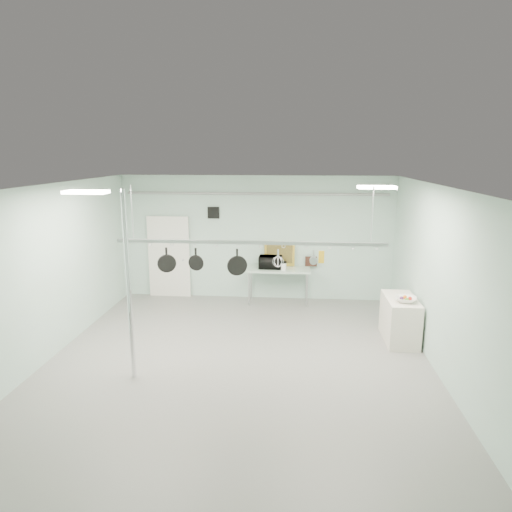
# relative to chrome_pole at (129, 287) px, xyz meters

# --- Properties ---
(floor) EXTENTS (8.00, 8.00, 0.00)m
(floor) POSITION_rel_chrome_pole_xyz_m (1.70, 0.60, -1.60)
(floor) COLOR gray
(floor) RESTS_ON ground
(ceiling) EXTENTS (7.00, 8.00, 0.02)m
(ceiling) POSITION_rel_chrome_pole_xyz_m (1.70, 0.60, 1.59)
(ceiling) COLOR silver
(ceiling) RESTS_ON back_wall
(back_wall) EXTENTS (7.00, 0.02, 3.20)m
(back_wall) POSITION_rel_chrome_pole_xyz_m (1.70, 4.59, 0.00)
(back_wall) COLOR silver
(back_wall) RESTS_ON floor
(right_wall) EXTENTS (0.02, 8.00, 3.20)m
(right_wall) POSITION_rel_chrome_pole_xyz_m (5.19, 0.60, 0.00)
(right_wall) COLOR silver
(right_wall) RESTS_ON floor
(door) EXTENTS (1.10, 0.10, 2.20)m
(door) POSITION_rel_chrome_pole_xyz_m (-0.60, 4.54, -0.55)
(door) COLOR silver
(door) RESTS_ON floor
(wall_vent) EXTENTS (0.30, 0.04, 0.30)m
(wall_vent) POSITION_rel_chrome_pole_xyz_m (0.60, 4.57, 0.65)
(wall_vent) COLOR black
(wall_vent) RESTS_ON back_wall
(conduit_pipe) EXTENTS (6.60, 0.07, 0.07)m
(conduit_pipe) POSITION_rel_chrome_pole_xyz_m (1.70, 4.50, 1.15)
(conduit_pipe) COLOR gray
(conduit_pipe) RESTS_ON back_wall
(chrome_pole) EXTENTS (0.08, 0.08, 3.20)m
(chrome_pole) POSITION_rel_chrome_pole_xyz_m (0.00, 0.00, 0.00)
(chrome_pole) COLOR silver
(chrome_pole) RESTS_ON floor
(prep_table) EXTENTS (1.60, 0.70, 0.91)m
(prep_table) POSITION_rel_chrome_pole_xyz_m (2.30, 4.20, -0.77)
(prep_table) COLOR #A0BCA9
(prep_table) RESTS_ON floor
(side_cabinet) EXTENTS (0.60, 1.20, 0.90)m
(side_cabinet) POSITION_rel_chrome_pole_xyz_m (4.85, 2.00, -1.15)
(side_cabinet) COLOR silver
(side_cabinet) RESTS_ON floor
(pot_rack) EXTENTS (4.80, 0.06, 1.00)m
(pot_rack) POSITION_rel_chrome_pole_xyz_m (1.90, 0.90, 0.63)
(pot_rack) COLOR #B7B7BC
(pot_rack) RESTS_ON ceiling
(light_panel_left) EXTENTS (0.65, 0.30, 0.05)m
(light_panel_left) POSITION_rel_chrome_pole_xyz_m (-0.50, -0.20, 1.56)
(light_panel_left) COLOR white
(light_panel_left) RESTS_ON ceiling
(light_panel_right) EXTENTS (0.65, 0.30, 0.05)m
(light_panel_right) POSITION_rel_chrome_pole_xyz_m (4.10, 1.20, 1.56)
(light_panel_right) COLOR white
(light_panel_right) RESTS_ON ceiling
(microwave) EXTENTS (0.58, 0.41, 0.31)m
(microwave) POSITION_rel_chrome_pole_xyz_m (2.10, 4.20, -0.54)
(microwave) COLOR black
(microwave) RESTS_ON prep_table
(coffee_canister) EXTENTS (0.15, 0.15, 0.18)m
(coffee_canister) POSITION_rel_chrome_pole_xyz_m (2.43, 4.05, -0.61)
(coffee_canister) COLOR white
(coffee_canister) RESTS_ON prep_table
(painting_large) EXTENTS (0.78, 0.13, 0.58)m
(painting_large) POSITION_rel_chrome_pole_xyz_m (2.31, 4.50, -0.41)
(painting_large) COLOR gold
(painting_large) RESTS_ON prep_table
(painting_small) EXTENTS (0.30, 0.10, 0.25)m
(painting_small) POSITION_rel_chrome_pole_xyz_m (3.12, 4.50, -0.57)
(painting_small) COLOR black
(painting_small) RESTS_ON prep_table
(fruit_bowl) EXTENTS (0.50, 0.50, 0.10)m
(fruit_bowl) POSITION_rel_chrome_pole_xyz_m (4.88, 1.76, -0.65)
(fruit_bowl) COLOR white
(fruit_bowl) RESTS_ON side_cabinet
(skillet_left) EXTENTS (0.33, 0.16, 0.46)m
(skillet_left) POSITION_rel_chrome_pole_xyz_m (0.39, 0.90, 0.26)
(skillet_left) COLOR black
(skillet_left) RESTS_ON pot_rack
(skillet_mid) EXTENTS (0.29, 0.11, 0.39)m
(skillet_mid) POSITION_rel_chrome_pole_xyz_m (0.93, 0.90, 0.29)
(skillet_mid) COLOR black
(skillet_mid) RESTS_ON pot_rack
(skillet_right) EXTENTS (0.36, 0.17, 0.50)m
(skillet_right) POSITION_rel_chrome_pole_xyz_m (1.68, 0.90, 0.23)
(skillet_right) COLOR black
(skillet_right) RESTS_ON pot_rack
(whisk) EXTENTS (0.24, 0.24, 0.34)m
(whisk) POSITION_rel_chrome_pole_xyz_m (2.40, 0.90, 0.31)
(whisk) COLOR silver
(whisk) RESTS_ON pot_rack
(grater) EXTENTS (0.10, 0.05, 0.24)m
(grater) POSITION_rel_chrome_pole_xyz_m (3.16, 0.90, 0.37)
(grater) COLOR yellow
(grater) RESTS_ON pot_rack
(saucepan) EXTENTS (0.16, 0.12, 0.25)m
(saucepan) POSITION_rel_chrome_pole_xyz_m (3.03, 0.90, 0.36)
(saucepan) COLOR #ADACB1
(saucepan) RESTS_ON pot_rack
(fruit_cluster) EXTENTS (0.24, 0.24, 0.09)m
(fruit_cluster) POSITION_rel_chrome_pole_xyz_m (4.88, 1.76, -0.61)
(fruit_cluster) COLOR #B01A10
(fruit_cluster) RESTS_ON fruit_bowl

